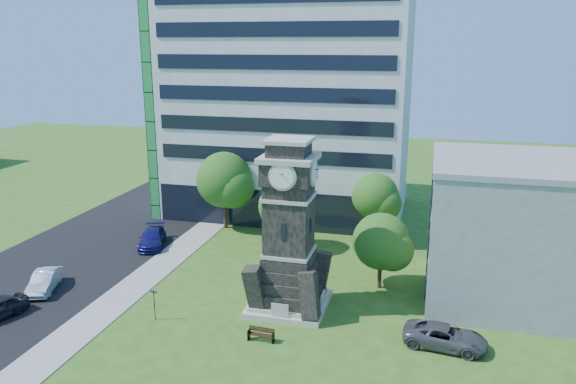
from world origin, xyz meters
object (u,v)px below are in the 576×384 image
(car_street_north, at_px, (152,238))
(park_bench, at_px, (261,334))
(car_street_mid, at_px, (45,281))
(street_sign, at_px, (154,301))
(clock_tower, at_px, (289,237))
(car_east_lot, at_px, (445,337))

(car_street_north, distance_m, park_bench, 20.46)
(car_street_mid, relative_size, street_sign, 2.04)
(clock_tower, height_order, park_bench, clock_tower)
(car_street_mid, xyz_separation_m, car_street_north, (3.33, 10.92, 0.02))
(car_street_mid, bearing_deg, car_street_north, 53.02)
(clock_tower, distance_m, car_street_north, 18.38)
(clock_tower, bearing_deg, car_street_mid, -173.73)
(clock_tower, xyz_separation_m, park_bench, (-0.50, -5.10, -4.81))
(car_east_lot, bearing_deg, park_bench, 107.99)
(clock_tower, height_order, car_street_north, clock_tower)
(park_bench, relative_size, street_sign, 0.78)
(park_bench, distance_m, street_sign, 7.96)
(car_street_mid, xyz_separation_m, park_bench, (18.29, -3.03, -0.27))
(clock_tower, relative_size, car_street_mid, 2.73)
(clock_tower, distance_m, car_east_lot, 12.10)
(park_bench, bearing_deg, car_east_lot, 13.63)
(park_bench, height_order, street_sign, street_sign)
(car_street_north, xyz_separation_m, park_bench, (14.96, -13.95, -0.29))
(park_bench, bearing_deg, clock_tower, 87.29)
(car_street_mid, height_order, street_sign, street_sign)
(car_east_lot, distance_m, street_sign, 19.23)
(car_street_north, bearing_deg, clock_tower, -50.05)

